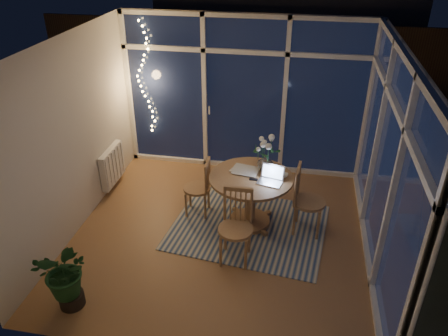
{
  "coord_description": "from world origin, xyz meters",
  "views": [
    {
      "loc": [
        0.91,
        -4.71,
        3.78
      ],
      "look_at": [
        -0.01,
        0.25,
        0.92
      ],
      "focal_mm": 35.0,
      "sensor_mm": 36.0,
      "label": 1
    }
  ],
  "objects_px": {
    "chair_front": "(236,228)",
    "potted_plant": "(67,279)",
    "chair_left": "(197,187)",
    "chair_right": "(309,200)",
    "laptop": "(270,175)",
    "flower_vase": "(265,163)",
    "dining_table": "(250,201)"
  },
  "relations": [
    {
      "from": "chair_left",
      "to": "chair_front",
      "type": "distance_m",
      "value": 1.16
    },
    {
      "from": "dining_table",
      "to": "chair_right",
      "type": "height_order",
      "value": "chair_right"
    },
    {
      "from": "chair_front",
      "to": "potted_plant",
      "type": "bearing_deg",
      "value": -147.04
    },
    {
      "from": "chair_front",
      "to": "flower_vase",
      "type": "height_order",
      "value": "chair_front"
    },
    {
      "from": "flower_vase",
      "to": "laptop",
      "type": "bearing_deg",
      "value": -73.42
    },
    {
      "from": "dining_table",
      "to": "laptop",
      "type": "bearing_deg",
      "value": -22.84
    },
    {
      "from": "dining_table",
      "to": "chair_right",
      "type": "bearing_deg",
      "value": -1.75
    },
    {
      "from": "laptop",
      "to": "potted_plant",
      "type": "bearing_deg",
      "value": -125.72
    },
    {
      "from": "chair_left",
      "to": "flower_vase",
      "type": "height_order",
      "value": "flower_vase"
    },
    {
      "from": "laptop",
      "to": "flower_vase",
      "type": "relative_size",
      "value": 1.51
    },
    {
      "from": "chair_left",
      "to": "potted_plant",
      "type": "bearing_deg",
      "value": -28.12
    },
    {
      "from": "chair_front",
      "to": "chair_right",
      "type": "bearing_deg",
      "value": 41.26
    },
    {
      "from": "dining_table",
      "to": "laptop",
      "type": "height_order",
      "value": "laptop"
    },
    {
      "from": "chair_right",
      "to": "potted_plant",
      "type": "xyz_separation_m",
      "value": [
        -2.56,
        -1.85,
        -0.12
      ]
    },
    {
      "from": "chair_right",
      "to": "dining_table",
      "type": "bearing_deg",
      "value": 93.57
    },
    {
      "from": "chair_front",
      "to": "potted_plant",
      "type": "relative_size",
      "value": 1.3
    },
    {
      "from": "dining_table",
      "to": "chair_right",
      "type": "distance_m",
      "value": 0.81
    },
    {
      "from": "chair_front",
      "to": "flower_vase",
      "type": "xyz_separation_m",
      "value": [
        0.24,
        1.02,
        0.38
      ]
    },
    {
      "from": "chair_right",
      "to": "flower_vase",
      "type": "distance_m",
      "value": 0.78
    },
    {
      "from": "flower_vase",
      "to": "potted_plant",
      "type": "bearing_deg",
      "value": -132.38
    },
    {
      "from": "flower_vase",
      "to": "chair_right",
      "type": "bearing_deg",
      "value": -21.52
    },
    {
      "from": "chair_left",
      "to": "laptop",
      "type": "bearing_deg",
      "value": 75.54
    },
    {
      "from": "chair_right",
      "to": "chair_front",
      "type": "distance_m",
      "value": 1.17
    },
    {
      "from": "dining_table",
      "to": "potted_plant",
      "type": "distance_m",
      "value": 2.57
    },
    {
      "from": "laptop",
      "to": "chair_left",
      "type": "bearing_deg",
      "value": -179.14
    },
    {
      "from": "chair_right",
      "to": "flower_vase",
      "type": "bearing_deg",
      "value": 73.79
    },
    {
      "from": "chair_right",
      "to": "laptop",
      "type": "relative_size",
      "value": 3.19
    },
    {
      "from": "flower_vase",
      "to": "chair_left",
      "type": "bearing_deg",
      "value": -173.43
    },
    {
      "from": "flower_vase",
      "to": "dining_table",
      "type": "bearing_deg",
      "value": -125.29
    },
    {
      "from": "chair_front",
      "to": "flower_vase",
      "type": "distance_m",
      "value": 1.12
    },
    {
      "from": "chair_right",
      "to": "laptop",
      "type": "height_order",
      "value": "chair_right"
    },
    {
      "from": "laptop",
      "to": "potted_plant",
      "type": "xyz_separation_m",
      "value": [
        -2.02,
        -1.77,
        -0.51
      ]
    }
  ]
}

